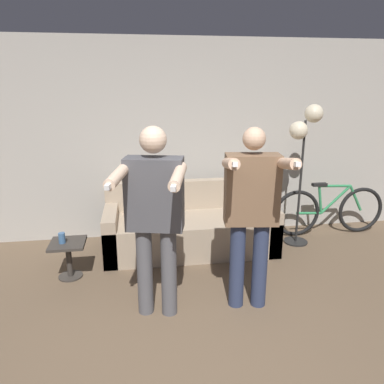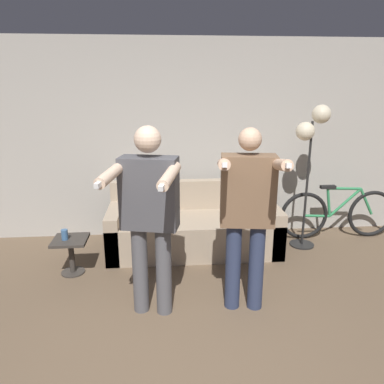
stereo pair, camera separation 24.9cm
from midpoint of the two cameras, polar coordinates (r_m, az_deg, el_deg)
name	(u,v)px [view 1 (the left image)]	position (r m, az deg, el deg)	size (l,w,h in m)	color
wall_back	(163,141)	(5.01, -5.89, 7.74)	(10.00, 0.05, 2.60)	#B7B2A8
couch	(190,228)	(4.74, -1.84, -5.58)	(2.09, 0.86, 0.82)	tan
person_left	(155,210)	(3.19, -7.95, -2.81)	(0.65, 0.76, 1.71)	#56565B
person_right	(251,207)	(3.31, 6.92, -2.36)	(0.60, 0.72, 1.68)	#2D3856
cat	(161,176)	(4.84, -6.29, 2.39)	(0.47, 0.13, 0.16)	#B7AD9E
floor_lamp	(305,135)	(4.80, 15.42, 8.33)	(0.40, 0.31, 1.79)	black
side_table	(68,253)	(4.30, -19.93, -8.70)	(0.37, 0.37, 0.41)	#38332D
cup	(62,238)	(4.23, -20.84, -6.59)	(0.07, 0.07, 0.11)	#3D6693
bicycle	(329,210)	(5.46, 18.93, -2.70)	(1.60, 0.07, 0.74)	black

